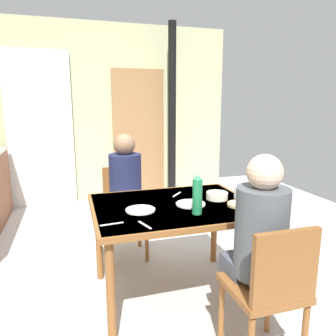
{
  "coord_description": "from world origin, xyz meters",
  "views": [
    {
      "loc": [
        -0.44,
        -2.44,
        1.49
      ],
      "look_at": [
        0.28,
        -0.09,
        0.99
      ],
      "focal_mm": 34.32,
      "sensor_mm": 36.0,
      "label": 1
    }
  ],
  "objects_px": {
    "chair_near_diner": "(271,287)",
    "person_near_diner": "(260,229)",
    "dining_table": "(174,214)",
    "serving_bowl_center": "(217,196)",
    "person_far_diner": "(126,181)",
    "chair_far_diner": "(124,205)",
    "water_bottle_green_near": "(197,195)"
  },
  "relations": [
    {
      "from": "dining_table",
      "to": "chair_far_diner",
      "type": "distance_m",
      "value": 0.88
    },
    {
      "from": "dining_table",
      "to": "chair_near_diner",
      "type": "relative_size",
      "value": 1.39
    },
    {
      "from": "serving_bowl_center",
      "to": "water_bottle_green_near",
      "type": "bearing_deg",
      "value": -135.72
    },
    {
      "from": "chair_far_diner",
      "to": "serving_bowl_center",
      "type": "height_order",
      "value": "chair_far_diner"
    },
    {
      "from": "person_near_diner",
      "to": "person_far_diner",
      "type": "xyz_separation_m",
      "value": [
        -0.54,
        1.39,
        0.0
      ]
    },
    {
      "from": "serving_bowl_center",
      "to": "dining_table",
      "type": "bearing_deg",
      "value": -175.34
    },
    {
      "from": "person_near_diner",
      "to": "serving_bowl_center",
      "type": "distance_m",
      "value": 0.73
    },
    {
      "from": "chair_near_diner",
      "to": "person_far_diner",
      "type": "relative_size",
      "value": 1.13
    },
    {
      "from": "chair_near_diner",
      "to": "person_near_diner",
      "type": "height_order",
      "value": "person_near_diner"
    },
    {
      "from": "person_far_diner",
      "to": "water_bottle_green_near",
      "type": "bearing_deg",
      "value": 109.63
    },
    {
      "from": "dining_table",
      "to": "chair_far_diner",
      "type": "xyz_separation_m",
      "value": [
        -0.25,
        0.83,
        -0.17
      ]
    },
    {
      "from": "water_bottle_green_near",
      "to": "serving_bowl_center",
      "type": "xyz_separation_m",
      "value": [
        0.28,
        0.27,
        -0.1
      ]
    },
    {
      "from": "dining_table",
      "to": "serving_bowl_center",
      "type": "bearing_deg",
      "value": 4.66
    },
    {
      "from": "dining_table",
      "to": "person_near_diner",
      "type": "bearing_deg",
      "value": -67.11
    },
    {
      "from": "chair_near_diner",
      "to": "person_far_diner",
      "type": "height_order",
      "value": "person_far_diner"
    },
    {
      "from": "dining_table",
      "to": "water_bottle_green_near",
      "type": "relative_size",
      "value": 4.33
    },
    {
      "from": "chair_near_diner",
      "to": "water_bottle_green_near",
      "type": "xyz_separation_m",
      "value": [
        -0.21,
        0.59,
        0.38
      ]
    },
    {
      "from": "dining_table",
      "to": "person_far_diner",
      "type": "distance_m",
      "value": 0.75
    },
    {
      "from": "person_near_diner",
      "to": "person_far_diner",
      "type": "height_order",
      "value": "same"
    },
    {
      "from": "dining_table",
      "to": "person_near_diner",
      "type": "xyz_separation_m",
      "value": [
        0.29,
        -0.69,
        0.11
      ]
    },
    {
      "from": "dining_table",
      "to": "serving_bowl_center",
      "type": "distance_m",
      "value": 0.39
    },
    {
      "from": "chair_near_diner",
      "to": "dining_table",
      "type": "bearing_deg",
      "value": 109.44
    },
    {
      "from": "person_near_diner",
      "to": "water_bottle_green_near",
      "type": "bearing_deg",
      "value": 114.52
    },
    {
      "from": "person_far_diner",
      "to": "water_bottle_green_near",
      "type": "relative_size",
      "value": 2.75
    },
    {
      "from": "person_far_diner",
      "to": "water_bottle_green_near",
      "type": "height_order",
      "value": "person_far_diner"
    },
    {
      "from": "chair_far_diner",
      "to": "serving_bowl_center",
      "type": "bearing_deg",
      "value": 127.61
    },
    {
      "from": "water_bottle_green_near",
      "to": "chair_far_diner",
      "type": "bearing_deg",
      "value": 107.3
    },
    {
      "from": "chair_near_diner",
      "to": "person_near_diner",
      "type": "xyz_separation_m",
      "value": [
        0.0,
        0.14,
        0.28
      ]
    },
    {
      "from": "person_far_diner",
      "to": "serving_bowl_center",
      "type": "height_order",
      "value": "person_far_diner"
    },
    {
      "from": "chair_near_diner",
      "to": "water_bottle_green_near",
      "type": "distance_m",
      "value": 0.73
    },
    {
      "from": "chair_near_diner",
      "to": "chair_far_diner",
      "type": "relative_size",
      "value": 1.0
    },
    {
      "from": "dining_table",
      "to": "person_far_diner",
      "type": "relative_size",
      "value": 1.57
    }
  ]
}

